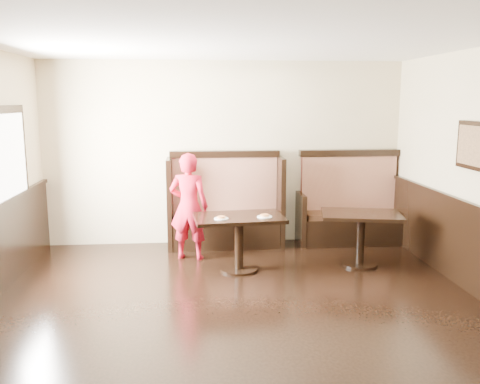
{
  "coord_description": "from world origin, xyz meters",
  "views": [
    {
      "loc": [
        -0.45,
        -4.3,
        2.2
      ],
      "look_at": [
        0.14,
        2.35,
        1.0
      ],
      "focal_mm": 38.0,
      "sensor_mm": 36.0,
      "label": 1
    }
  ],
  "objects": [
    {
      "name": "ground",
      "position": [
        0.0,
        0.0,
        0.0
      ],
      "size": [
        7.0,
        7.0,
        0.0
      ],
      "primitive_type": "plane",
      "color": "black",
      "rests_on": "ground"
    },
    {
      "name": "room_shell",
      "position": [
        -0.3,
        0.28,
        0.67
      ],
      "size": [
        7.0,
        7.0,
        7.0
      ],
      "color": "beige",
      "rests_on": "ground"
    },
    {
      "name": "booth_main",
      "position": [
        0.0,
        3.3,
        0.53
      ],
      "size": [
        1.75,
        0.72,
        1.45
      ],
      "color": "black",
      "rests_on": "ground"
    },
    {
      "name": "booth_neighbor",
      "position": [
        1.95,
        3.29,
        0.48
      ],
      "size": [
        1.65,
        0.72,
        1.45
      ],
      "color": "black",
      "rests_on": "ground"
    },
    {
      "name": "table_main",
      "position": [
        0.1,
        2.09,
        0.56
      ],
      "size": [
        1.21,
        0.82,
        0.73
      ],
      "rotation": [
        0.0,
        0.0,
        0.09
      ],
      "color": "black",
      "rests_on": "ground"
    },
    {
      "name": "table_neighbor",
      "position": [
        1.75,
        2.16,
        0.54
      ],
      "size": [
        1.15,
        0.87,
        0.72
      ],
      "rotation": [
        0.0,
        0.0,
        -0.2
      ],
      "color": "black",
      "rests_on": "ground"
    },
    {
      "name": "child",
      "position": [
        -0.55,
        2.66,
        0.75
      ],
      "size": [
        0.61,
        0.47,
        1.5
      ],
      "primitive_type": "imported",
      "rotation": [
        0.0,
        0.0,
        2.91
      ],
      "color": "red",
      "rests_on": "ground"
    },
    {
      "name": "pizza_plate_left",
      "position": [
        -0.13,
        1.95,
        0.74
      ],
      "size": [
        0.18,
        0.18,
        0.03
      ],
      "color": "white",
      "rests_on": "table_main"
    },
    {
      "name": "pizza_plate_right",
      "position": [
        0.43,
        2.0,
        0.74
      ],
      "size": [
        0.19,
        0.19,
        0.04
      ],
      "color": "white",
      "rests_on": "table_main"
    }
  ]
}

